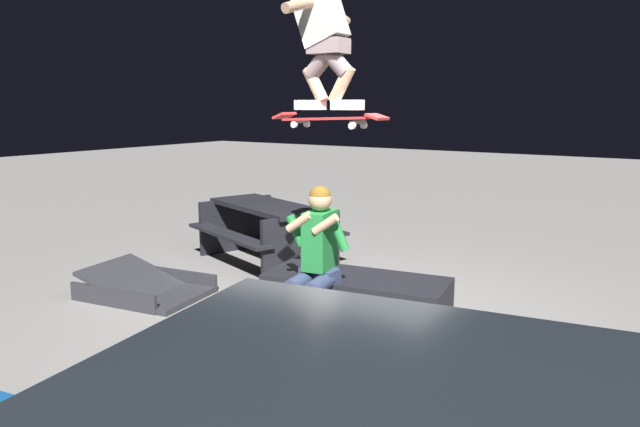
{
  "coord_description": "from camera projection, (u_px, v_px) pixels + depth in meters",
  "views": [
    {
      "loc": [
        -2.61,
        4.43,
        1.98
      ],
      "look_at": [
        0.08,
        0.35,
        1.07
      ],
      "focal_mm": 32.94,
      "sensor_mm": 36.0,
      "label": 1
    }
  ],
  "objects": [
    {
      "name": "skateboard",
      "position": [
        328.0,
        119.0,
        4.77
      ],
      "size": [
        1.02,
        0.22,
        0.13
      ],
      "color": "#B72D2D"
    },
    {
      "name": "ground_plane",
      "position": [
        348.0,
        323.0,
        5.41
      ],
      "size": [
        40.0,
        40.0,
        0.0
      ],
      "primitive_type": "plane",
      "color": "slate"
    },
    {
      "name": "kicker_ramp",
      "position": [
        146.0,
        290.0,
        6.17
      ],
      "size": [
        1.32,
        1.03,
        0.4
      ],
      "color": "#28282D",
      "rests_on": "ground"
    },
    {
      "name": "skater_airborne",
      "position": [
        323.0,
        32.0,
        4.68
      ],
      "size": [
        0.62,
        0.89,
        1.12
      ],
      "color": "white"
    },
    {
      "name": "picnic_table_back",
      "position": [
        266.0,
        223.0,
        7.45
      ],
      "size": [
        2.05,
        1.83,
        0.75
      ],
      "color": "black",
      "rests_on": "ground"
    },
    {
      "name": "person_sitting_on_ledge",
      "position": [
        315.0,
        256.0,
        4.94
      ],
      "size": [
        0.6,
        0.78,
        1.31
      ],
      "color": "#2D3856",
      "rests_on": "ground"
    },
    {
      "name": "ledge_box_main",
      "position": [
        356.0,
        302.0,
        5.28
      ],
      "size": [
        1.71,
        0.9,
        0.47
      ],
      "primitive_type": "cube",
      "rotation": [
        0.0,
        0.0,
        0.16
      ],
      "color": "black",
      "rests_on": "ground"
    }
  ]
}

